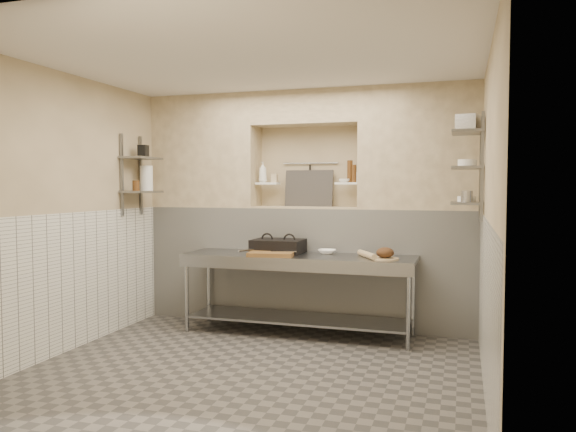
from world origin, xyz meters
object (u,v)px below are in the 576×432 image
at_px(mixing_bowl, 327,252).
at_px(panini_press, 278,246).
at_px(prep_table, 298,278).
at_px(bread_loaf, 385,253).
at_px(bowl_alcove, 344,181).
at_px(rolling_pin, 367,255).
at_px(bottle_soap, 263,172).
at_px(cutting_board, 272,254).
at_px(jug_left, 146,178).

bearing_deg(mixing_bowl, panini_press, -172.43).
distance_m(prep_table, bread_loaf, 1.04).
height_order(prep_table, panini_press, panini_press).
height_order(prep_table, bowl_alcove, bowl_alcove).
bearing_deg(prep_table, rolling_pin, -1.30).
height_order(mixing_bowl, bowl_alcove, bowl_alcove).
distance_m(rolling_pin, bottle_soap, 1.74).
height_order(cutting_board, bottle_soap, bottle_soap).
bearing_deg(bowl_alcove, cutting_board, -132.38).
distance_m(bottle_soap, jug_left, 1.41).
xyz_separation_m(bottle_soap, bowl_alcove, (1.01, 0.04, -0.11)).
relative_size(bread_loaf, bowl_alcove, 1.38).
xyz_separation_m(panini_press, bowl_alcove, (0.68, 0.44, 0.76)).
xyz_separation_m(rolling_pin, jug_left, (-2.67, -0.01, 0.83)).
bearing_deg(mixing_bowl, rolling_pin, -23.41).
height_order(panini_press, rolling_pin, panini_press).
bearing_deg(rolling_pin, bread_loaf, -20.65).
bearing_deg(mixing_bowl, cutting_board, -146.94).
xyz_separation_m(bowl_alcove, jug_left, (-2.30, -0.59, 0.03)).
bearing_deg(bottle_soap, bread_loaf, -21.45).
xyz_separation_m(panini_press, mixing_bowl, (0.56, 0.07, -0.05)).
relative_size(bread_loaf, jug_left, 0.62).
bearing_deg(prep_table, panini_press, 156.05).
bearing_deg(prep_table, cutting_board, -148.20).
relative_size(prep_table, bottle_soap, 10.26).
relative_size(cutting_board, rolling_pin, 1.13).
relative_size(prep_table, bowl_alcove, 19.42).
xyz_separation_m(mixing_bowl, bowl_alcove, (0.12, 0.37, 0.81)).
height_order(prep_table, bottle_soap, bottle_soap).
bearing_deg(bread_loaf, cutting_board, -177.00).
xyz_separation_m(prep_table, jug_left, (-1.89, -0.02, 1.12)).
distance_m(cutting_board, jug_left, 1.85).
height_order(rolling_pin, bottle_soap, bottle_soap).
distance_m(mixing_bowl, bowl_alcove, 0.90).
bearing_deg(panini_press, bottle_soap, 130.02).
bearing_deg(cutting_board, prep_table, 31.80).
distance_m(prep_table, panini_press, 0.45).
relative_size(prep_table, bread_loaf, 14.02).
relative_size(panini_press, bread_loaf, 3.11).
relative_size(panini_press, cutting_board, 1.17).
distance_m(mixing_bowl, bottle_soap, 1.32).
bearing_deg(bottle_soap, mixing_bowl, -20.54).
distance_m(bread_loaf, bowl_alcove, 1.16).
distance_m(panini_press, cutting_board, 0.29).
height_order(prep_table, cutting_board, cutting_board).
bearing_deg(bowl_alcove, prep_table, -125.60).
bearing_deg(bowl_alcove, jug_left, -165.63).
height_order(panini_press, bread_loaf, panini_press).
relative_size(panini_press, jug_left, 1.93).
xyz_separation_m(cutting_board, bowl_alcove, (0.66, 0.72, 0.81)).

